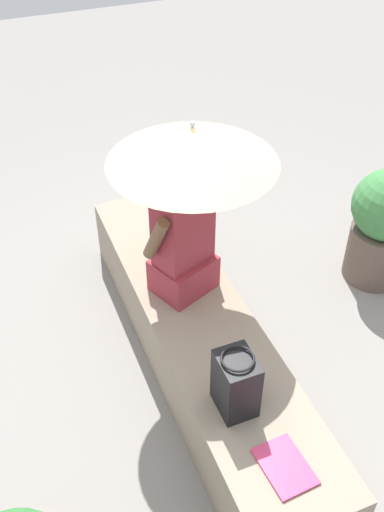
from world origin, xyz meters
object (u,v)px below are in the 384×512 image
at_px(person_seated, 183,237).
at_px(parasol, 193,145).
at_px(planter_far, 384,224).
at_px(magazine, 285,466).
at_px(handbag_black, 236,383).

height_order(person_seated, parasol, parasol).
height_order(parasol, planter_far, parasol).
xyz_separation_m(magazine, planter_far, (1.35, -1.51, 0.01)).
bearing_deg(magazine, planter_far, -51.95).
height_order(parasol, handbag_black, parasol).
xyz_separation_m(handbag_black, magazine, (-0.39, -0.07, -0.17)).
relative_size(person_seated, planter_far, 1.04).
xyz_separation_m(parasol, planter_far, (0.11, -1.46, -0.97)).
distance_m(handbag_black, planter_far, 1.85).
distance_m(parasol, magazine, 1.58).
height_order(magazine, planter_far, planter_far).
xyz_separation_m(person_seated, parasol, (-0.05, -0.04, 0.60)).
bearing_deg(handbag_black, magazine, -169.77).
bearing_deg(planter_far, magazine, 131.72).
distance_m(person_seated, handbag_black, 0.92).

